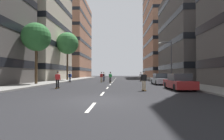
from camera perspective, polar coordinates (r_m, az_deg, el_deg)
The scene contains 20 objects.
ground_plane at distance 31.71m, azimuth 0.33°, elevation -3.89°, with size 132.03×132.03×0.00m, color black.
sidewalk_left at distance 36.22m, azimuth -15.42°, elevation -3.39°, with size 3.75×60.51×0.14m, color gray.
sidewalk_right at distance 35.49m, azimuth 16.80°, elevation -3.44°, with size 3.75×60.51×0.14m, color gray.
lane_markings at distance 32.70m, azimuth 0.40°, elevation -3.80°, with size 0.16×52.20×0.01m.
building_left_mid at distance 43.16m, azimuth -25.27°, elevation 12.71°, with size 13.36×16.17×23.36m.
building_left_far at distance 69.34m, azimuth -14.11°, elevation 10.16°, with size 13.36×22.78×29.88m.
building_right_mid at distance 41.58m, azimuth 27.45°, elevation 10.50°, with size 13.36×18.16×19.45m.
building_right_far at distance 69.18m, azimuth 17.38°, elevation 12.37°, with size 13.36×23.41×35.01m.
parked_car_near at distance 24.00m, azimuth 16.09°, elevation -3.09°, with size 1.82×4.40×1.52m.
parked_car_mid at distance 16.97m, azimuth 21.82°, elevation -3.90°, with size 1.82×4.40×1.52m.
street_tree_near at distance 25.13m, azimuth -24.36°, elevation 10.10°, with size 3.80×3.80×8.19m.
street_tree_mid at distance 37.56m, azimuth -14.94°, elevation 8.73°, with size 4.65×4.65×10.16m.
streetlamp_right at distance 28.43m, azimuth 18.84°, elevation 4.19°, with size 2.13×0.30×6.50m.
skater_0 at distance 27.66m, azimuth -0.59°, elevation -2.26°, with size 0.57×0.92×1.78m.
skater_1 at distance 29.39m, azimuth -14.17°, elevation -2.10°, with size 0.55×0.92×1.78m.
skater_2 at distance 32.19m, azimuth 9.81°, elevation -2.08°, with size 0.54×0.91×1.78m.
skater_3 at distance 28.72m, azimuth -3.61°, elevation -2.16°, with size 0.54×0.90×1.78m.
skater_4 at distance 31.37m, azimuth -2.80°, elevation -2.07°, with size 0.55×0.92×1.78m.
skater_5 at distance 17.83m, azimuth -18.06°, elevation -2.87°, with size 0.54×0.91×1.78m.
skater_6 at distance 15.02m, azimuth 10.81°, elevation -3.24°, with size 0.56×0.92×1.78m.
Camera 1 is at (1.32, -9.64, 1.56)m, focal length 26.83 mm.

